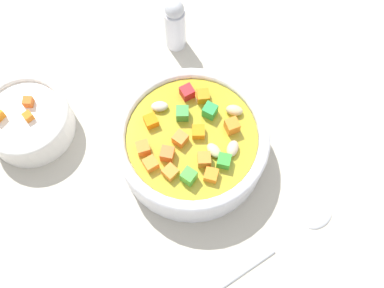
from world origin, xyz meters
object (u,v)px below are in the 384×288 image
Objects in this scene: spoon at (274,250)px; pepper_shaker at (175,24)px; soup_bowl_main at (192,143)px; side_bowl_small at (28,121)px.

spoon is 32.23cm from pepper_shaker.
spoon is 2.49× the size of pepper_shaker.
soup_bowl_main is 0.86× the size of spoon.
spoon is at bearing 129.22° from side_bowl_small.
soup_bowl_main is at bearing 74.43° from pepper_shaker.
soup_bowl_main is at bearing 94.66° from spoon.
side_bowl_small is (18.01, -11.51, -0.79)cm from soup_bowl_main.
pepper_shaker reaches higher than side_bowl_small.
pepper_shaker is (-0.61, -31.98, 3.98)cm from spoon.
soup_bowl_main reaches higher than spoon.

